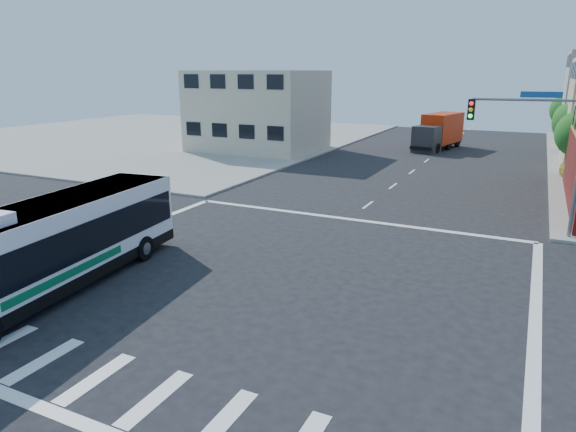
% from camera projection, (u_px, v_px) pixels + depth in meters
% --- Properties ---
extents(ground, '(120.00, 120.00, 0.00)m').
position_uv_depth(ground, '(269.00, 279.00, 20.18)').
color(ground, black).
rests_on(ground, ground).
extents(sidewalk_nw, '(50.00, 50.00, 0.15)m').
position_uv_depth(sidewalk_nw, '(154.00, 135.00, 65.14)').
color(sidewalk_nw, gray).
rests_on(sidewalk_nw, ground).
extents(building_west, '(12.06, 10.06, 8.00)m').
position_uv_depth(building_west, '(258.00, 111.00, 52.20)').
color(building_west, beige).
rests_on(building_west, ground).
extents(signal_mast_ne, '(7.91, 1.13, 8.07)m').
position_uv_depth(signal_mast_ne, '(543.00, 135.00, 24.24)').
color(signal_mast_ne, slate).
rests_on(signal_mast_ne, ground).
extents(street_tree_c, '(3.40, 3.40, 5.29)m').
position_uv_depth(street_tree_c, '(572.00, 117.00, 52.34)').
color(street_tree_c, '#3A2315').
rests_on(street_tree_c, ground).
extents(street_tree_d, '(4.00, 4.00, 6.03)m').
position_uv_depth(street_tree_d, '(570.00, 108.00, 59.16)').
color(street_tree_d, '#3A2315').
rests_on(street_tree_d, ground).
extents(transit_bus, '(3.99, 12.62, 3.67)m').
position_uv_depth(transit_bus, '(47.00, 246.00, 18.55)').
color(transit_bus, black).
rests_on(transit_bus, ground).
extents(box_truck, '(4.06, 8.46, 3.67)m').
position_uv_depth(box_truck, '(438.00, 132.00, 53.57)').
color(box_truck, '#29292E').
rests_on(box_truck, ground).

